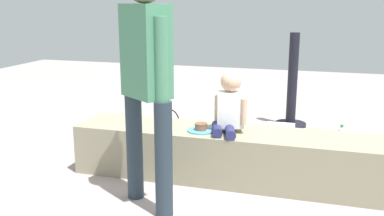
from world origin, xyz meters
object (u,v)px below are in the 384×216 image
(child_seated, at_px, (229,106))
(cake_box_white, at_px, (280,132))
(cake_plate, at_px, (201,129))
(adult_standing, at_px, (146,67))
(water_bottle_near_gift, at_px, (367,148))
(water_bottle_far_side, at_px, (341,135))
(handbag_black_leather, at_px, (168,131))
(party_cup_red, at_px, (205,131))
(gift_bag, at_px, (315,147))

(child_seated, bearing_deg, cake_box_white, 77.47)
(child_seated, distance_m, cake_plate, 0.29)
(adult_standing, bearing_deg, water_bottle_near_gift, 43.47)
(child_seated, height_order, water_bottle_far_side, child_seated)
(cake_box_white, xyz_separation_m, handbag_black_leather, (-1.06, -0.55, 0.07))
(cake_plate, xyz_separation_m, water_bottle_near_gift, (1.34, 0.91, -0.33))
(child_seated, xyz_separation_m, party_cup_red, (-0.49, 1.11, -0.57))
(water_bottle_near_gift, distance_m, cake_box_white, 0.94)
(child_seated, height_order, gift_bag, child_seated)
(gift_bag, distance_m, water_bottle_near_gift, 0.53)
(water_bottle_near_gift, relative_size, party_cup_red, 2.17)
(water_bottle_far_side, bearing_deg, party_cup_red, -174.77)
(handbag_black_leather, bearing_deg, child_seated, -43.19)
(handbag_black_leather, bearing_deg, cake_box_white, 27.55)
(child_seated, height_order, water_bottle_near_gift, child_seated)
(water_bottle_far_side, height_order, handbag_black_leather, handbag_black_leather)
(child_seated, distance_m, cake_box_white, 1.43)
(gift_bag, bearing_deg, water_bottle_far_side, 68.77)
(adult_standing, relative_size, cake_box_white, 5.27)
(cake_plate, relative_size, handbag_black_leather, 0.59)
(cake_box_white, height_order, handbag_black_leather, handbag_black_leather)
(water_bottle_far_side, relative_size, party_cup_red, 1.95)
(child_seated, relative_size, adult_standing, 0.29)
(cake_plate, distance_m, handbag_black_leather, 1.00)
(handbag_black_leather, bearing_deg, party_cup_red, 53.45)
(cake_plate, bearing_deg, child_seated, 10.89)
(child_seated, bearing_deg, water_bottle_far_side, 53.95)
(water_bottle_far_side, distance_m, handbag_black_leather, 1.76)
(water_bottle_far_side, bearing_deg, cake_box_white, 176.23)
(adult_standing, height_order, gift_bag, adult_standing)
(cake_plate, relative_size, water_bottle_near_gift, 1.00)
(cake_plate, height_order, gift_bag, cake_plate)
(party_cup_red, bearing_deg, gift_bag, -23.62)
(party_cup_red, height_order, cake_box_white, cake_box_white)
(party_cup_red, xyz_separation_m, handbag_black_leather, (-0.29, -0.39, 0.09))
(adult_standing, bearing_deg, water_bottle_far_side, 54.09)
(party_cup_red, bearing_deg, cake_plate, -76.65)
(water_bottle_near_gift, xyz_separation_m, party_cup_red, (-1.61, 0.25, -0.05))
(child_seated, relative_size, water_bottle_far_side, 2.40)
(party_cup_red, bearing_deg, water_bottle_far_side, 5.23)
(cake_plate, bearing_deg, cake_box_white, 69.25)
(cake_plate, distance_m, water_bottle_near_gift, 1.65)
(gift_bag, relative_size, cake_box_white, 1.08)
(water_bottle_near_gift, bearing_deg, handbag_black_leather, -175.79)
(gift_bag, bearing_deg, child_seated, -137.14)
(water_bottle_near_gift, distance_m, party_cup_red, 1.63)
(adult_standing, xyz_separation_m, gift_bag, (1.10, 1.22, -0.85))
(adult_standing, bearing_deg, gift_bag, 48.10)
(party_cup_red, xyz_separation_m, cake_box_white, (0.78, 0.17, 0.01))
(party_cup_red, distance_m, handbag_black_leather, 0.49)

